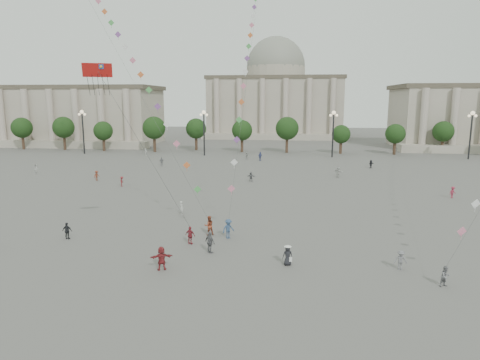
# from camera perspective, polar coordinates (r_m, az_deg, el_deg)

# --- Properties ---
(ground) EXTENTS (360.00, 360.00, 0.00)m
(ground) POSITION_cam_1_polar(r_m,az_deg,el_deg) (32.88, -2.15, -12.73)
(ground) COLOR #514F4C
(ground) RESTS_ON ground
(hall_west) EXTENTS (84.00, 26.22, 17.20)m
(hall_west) POSITION_cam_1_polar(r_m,az_deg,el_deg) (147.14, -26.72, 7.71)
(hall_west) COLOR #A39B88
(hall_west) RESTS_ON ground
(hall_central) EXTENTS (48.30, 34.30, 35.50)m
(hall_central) POSITION_cam_1_polar(r_m,az_deg,el_deg) (159.14, 4.71, 11.02)
(hall_central) COLOR #A39B88
(hall_central) RESTS_ON ground
(tree_row) EXTENTS (137.12, 5.12, 8.00)m
(tree_row) POSITION_cam_1_polar(r_m,az_deg,el_deg) (108.22, 3.88, 6.55)
(tree_row) COLOR #36271B
(tree_row) RESTS_ON ground
(lamp_post_far_west) EXTENTS (2.00, 0.90, 10.65)m
(lamp_post_far_west) POSITION_cam_1_polar(r_m,az_deg,el_deg) (111.58, -20.25, 7.05)
(lamp_post_far_west) COLOR #262628
(lamp_post_far_west) RESTS_ON ground
(lamp_post_mid_west) EXTENTS (2.00, 0.90, 10.65)m
(lamp_post_mid_west) POSITION_cam_1_polar(r_m,az_deg,el_deg) (101.90, -4.83, 7.39)
(lamp_post_mid_west) COLOR #262628
(lamp_post_mid_west) RESTS_ON ground
(lamp_post_mid_east) EXTENTS (2.00, 0.90, 10.65)m
(lamp_post_mid_east) POSITION_cam_1_polar(r_m,az_deg,el_deg) (100.57, 12.33, 7.14)
(lamp_post_mid_east) COLOR #262628
(lamp_post_mid_east) RESTS_ON ground
(lamp_post_far_east) EXTENTS (2.00, 0.90, 10.65)m
(lamp_post_far_east) POSITION_cam_1_polar(r_m,az_deg,el_deg) (107.92, 28.47, 6.33)
(lamp_post_far_east) COLOR #262628
(lamp_post_far_east) RESTS_ON ground
(person_crowd_0) EXTENTS (1.11, 1.17, 1.94)m
(person_crowd_0) POSITION_cam_1_polar(r_m,az_deg,el_deg) (93.28, 2.70, 3.18)
(person_crowd_0) COLOR #38417E
(person_crowd_0) RESTS_ON ground
(person_crowd_1) EXTENTS (1.07, 1.08, 1.76)m
(person_crowd_1) POSITION_cam_1_polar(r_m,az_deg,el_deg) (84.99, -25.53, 1.36)
(person_crowd_1) COLOR silver
(person_crowd_1) RESTS_ON ground
(person_crowd_2) EXTENTS (1.05, 1.22, 1.64)m
(person_crowd_2) POSITION_cam_1_polar(r_m,az_deg,el_deg) (74.00, -18.56, 0.57)
(person_crowd_2) COLOR brown
(person_crowd_2) RESTS_ON ground
(person_crowd_4) EXTENTS (0.91, 1.46, 1.50)m
(person_crowd_4) POSITION_cam_1_polar(r_m,az_deg,el_deg) (95.79, 0.91, 3.25)
(person_crowd_4) COLOR #ACADA9
(person_crowd_4) RESTS_ON ground
(person_crowd_6) EXTENTS (1.03, 0.60, 1.57)m
(person_crowd_6) POSITION_cam_1_polar(r_m,az_deg,el_deg) (36.01, 20.63, -9.96)
(person_crowd_6) COLOR slate
(person_crowd_6) RESTS_ON ground
(person_crowd_7) EXTENTS (1.60, 1.56, 1.83)m
(person_crowd_7) POSITION_cam_1_polar(r_m,az_deg,el_deg) (74.97, 12.95, 1.05)
(person_crowd_7) COLOR beige
(person_crowd_7) RESTS_ON ground
(person_crowd_8) EXTENTS (1.19, 1.01, 1.59)m
(person_crowd_8) POSITION_cam_1_polar(r_m,az_deg,el_deg) (64.30, 26.49, -1.48)
(person_crowd_8) COLOR maroon
(person_crowd_8) RESTS_ON ground
(person_crowd_9) EXTENTS (1.34, 1.41, 1.59)m
(person_crowd_9) POSITION_cam_1_polar(r_m,az_deg,el_deg) (86.89, 17.07, 2.06)
(person_crowd_9) COLOR black
(person_crowd_9) RESTS_ON ground
(person_crowd_10) EXTENTS (0.42, 0.63, 1.72)m
(person_crowd_10) POSITION_cam_1_polar(r_m,az_deg,el_deg) (104.04, -12.44, 3.65)
(person_crowd_10) COLOR silver
(person_crowd_10) RESTS_ON ground
(person_crowd_12) EXTENTS (1.49, 0.75, 1.54)m
(person_crowd_12) POSITION_cam_1_polar(r_m,az_deg,el_deg) (69.34, 1.48, 0.43)
(person_crowd_12) COLOR #5C5C61
(person_crowd_12) RESTS_ON ground
(person_crowd_13) EXTENTS (0.65, 0.69, 1.58)m
(person_crowd_13) POSITION_cam_1_polar(r_m,az_deg,el_deg) (49.84, -7.79, -3.69)
(person_crowd_13) COLOR silver
(person_crowd_13) RESTS_ON ground
(person_crowd_16) EXTENTS (1.12, 0.83, 1.77)m
(person_crowd_16) POSITION_cam_1_polar(r_m,az_deg,el_deg) (87.01, -10.42, 2.42)
(person_crowd_16) COLOR slate
(person_crowd_16) RESTS_ON ground
(person_crowd_17) EXTENTS (0.76, 1.10, 1.55)m
(person_crowd_17) POSITION_cam_1_polar(r_m,az_deg,el_deg) (67.75, -15.47, -0.19)
(person_crowd_17) COLOR maroon
(person_crowd_17) RESTS_ON ground
(tourist_0) EXTENTS (1.06, 0.70, 1.68)m
(tourist_0) POSITION_cam_1_polar(r_m,az_deg,el_deg) (39.68, -6.65, -7.34)
(tourist_0) COLOR maroon
(tourist_0) RESTS_ON ground
(tourist_2) EXTENTS (1.84, 1.14, 1.89)m
(tourist_2) POSITION_cam_1_polar(r_m,az_deg,el_deg) (34.23, -10.42, -10.23)
(tourist_2) COLOR maroon
(tourist_2) RESTS_ON ground
(tourist_3) EXTENTS (1.18, 1.09, 1.95)m
(tourist_3) POSITION_cam_1_polar(r_m,az_deg,el_deg) (37.26, -4.02, -8.28)
(tourist_3) COLOR slate
(tourist_3) RESTS_ON ground
(tourist_4) EXTENTS (0.95, 0.40, 1.61)m
(tourist_4) POSITION_cam_1_polar(r_m,az_deg,el_deg) (43.99, -22.05, -6.31)
(tourist_4) COLOR black
(tourist_4) RESTS_ON ground
(kite_flyer_0) EXTENTS (1.16, 1.06, 1.93)m
(kite_flyer_0) POSITION_cam_1_polar(r_m,az_deg,el_deg) (42.07, -4.16, -6.07)
(kite_flyer_0) COLOR brown
(kite_flyer_0) RESTS_ON ground
(kite_flyer_1) EXTENTS (1.40, 1.31, 1.90)m
(kite_flyer_1) POSITION_cam_1_polar(r_m,az_deg,el_deg) (41.01, -1.56, -6.51)
(kite_flyer_1) COLOR #324B70
(kite_flyer_1) RESTS_ON ground
(kite_flyer_2) EXTENTS (0.90, 0.81, 1.51)m
(kite_flyer_2) POSITION_cam_1_polar(r_m,az_deg,el_deg) (34.19, 25.70, -11.51)
(kite_flyer_2) COLOR slate
(kite_flyer_2) RESTS_ON ground
(hat_person) EXTENTS (0.89, 0.68, 1.69)m
(hat_person) POSITION_cam_1_polar(r_m,az_deg,el_deg) (34.82, 6.37, -9.89)
(hat_person) COLOR black
(hat_person) RESTS_ON ground
(dragon_kite) EXTENTS (4.06, 2.97, 15.58)m
(dragon_kite) POSITION_cam_1_polar(r_m,az_deg,el_deg) (35.30, -18.29, 12.45)
(dragon_kite) COLOR #B41613
(dragon_kite) RESTS_ON ground
(kite_train_west) EXTENTS (33.57, 33.21, 64.47)m
(kite_train_west) POSITION_cam_1_polar(r_m,az_deg,el_deg) (63.83, -18.31, 21.05)
(kite_train_west) COLOR #3F3F3F
(kite_train_west) RESTS_ON ground
(kite_train_mid) EXTENTS (0.85, 55.36, 72.58)m
(kite_train_mid) POSITION_cam_1_polar(r_m,az_deg,el_deg) (70.02, 1.91, 21.41)
(kite_train_mid) COLOR #3F3F3F
(kite_train_mid) RESTS_ON ground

